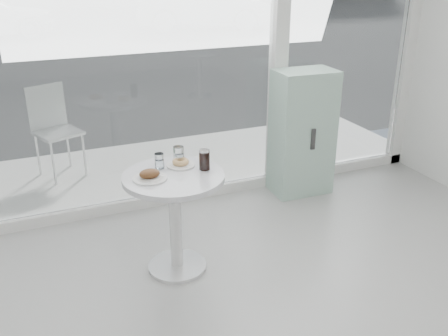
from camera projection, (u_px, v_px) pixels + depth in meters
name	position (u px, v px, depth m)	size (l,w,h in m)	color
storefront	(195.00, 16.00, 4.26)	(5.00, 0.14, 3.00)	white
main_table	(175.00, 203.00, 3.57)	(0.72, 0.72, 0.77)	silver
patio_deck	(168.00, 166.00, 5.57)	(5.60, 1.60, 0.05)	white
street	(58.00, 31.00, 15.95)	(40.00, 24.00, 0.00)	#333333
mint_cabinet	(302.00, 133.00, 4.81)	(0.57, 0.40, 1.22)	#8CB39F
patio_chair	(54.00, 125.00, 5.13)	(0.52, 0.52, 0.93)	silver
car_silver	(204.00, 7.00, 16.02)	(1.51, 4.33, 1.43)	#979A9E
plate_fritter	(150.00, 175.00, 3.41)	(0.24, 0.24, 0.07)	silver
plate_donut	(181.00, 163.00, 3.62)	(0.21, 0.21, 0.05)	silver
water_tumbler_a	(159.00, 162.00, 3.58)	(0.07, 0.07, 0.11)	white
water_tumbler_b	(179.00, 156.00, 3.66)	(0.08, 0.08, 0.13)	white
cola_glass	(204.00, 160.00, 3.54)	(0.08, 0.08, 0.15)	white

